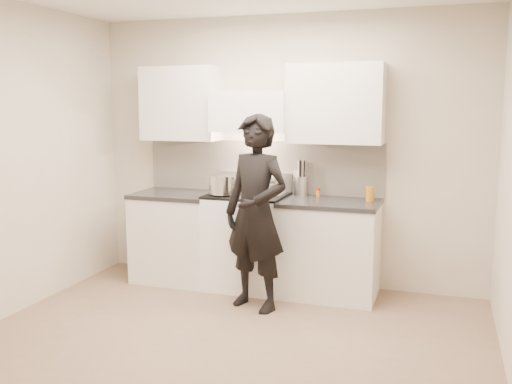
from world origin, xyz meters
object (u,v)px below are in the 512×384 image
(counter_right, at_px, (329,248))
(person, at_px, (256,213))
(wok, at_px, (263,183))
(utensil_crock, at_px, (301,184))
(stove, at_px, (247,240))

(counter_right, xyz_separation_m, person, (-0.56, -0.55, 0.41))
(wok, relative_size, person, 0.22)
(counter_right, bearing_deg, utensil_crock, 145.21)
(utensil_crock, bearing_deg, person, -104.90)
(wok, height_order, utensil_crock, utensil_crock)
(stove, height_order, utensil_crock, utensil_crock)
(wok, height_order, person, person)
(stove, bearing_deg, counter_right, 0.00)
(stove, xyz_separation_m, person, (0.27, -0.55, 0.40))
(wok, bearing_deg, stove, -145.49)
(stove, relative_size, person, 0.55)
(utensil_crock, relative_size, person, 0.20)
(counter_right, bearing_deg, person, -135.23)
(utensil_crock, distance_m, person, 0.84)
(counter_right, height_order, person, person)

